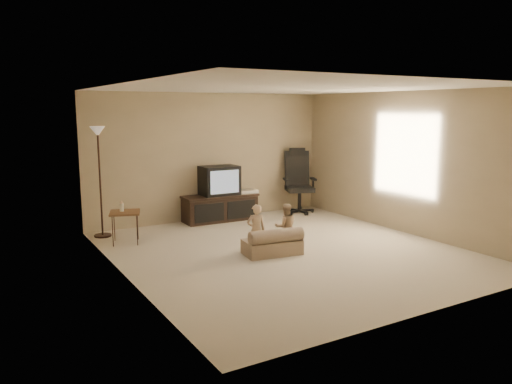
{
  "coord_description": "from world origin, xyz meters",
  "views": [
    {
      "loc": [
        -4.22,
        -6.22,
        2.19
      ],
      "look_at": [
        -0.2,
        0.6,
        0.87
      ],
      "focal_mm": 35.0,
      "sensor_mm": 36.0,
      "label": 1
    }
  ],
  "objects_px": {
    "side_table": "(125,213)",
    "toddler_left": "(256,230)",
    "office_chair": "(299,190)",
    "tv_stand": "(220,198)",
    "child_sofa": "(273,244)",
    "toddler_right": "(286,227)",
    "floor_lamp": "(99,157)"
  },
  "relations": [
    {
      "from": "side_table",
      "to": "toddler_left",
      "type": "height_order",
      "value": "toddler_left"
    },
    {
      "from": "office_chair",
      "to": "toddler_left",
      "type": "bearing_deg",
      "value": -114.31
    },
    {
      "from": "tv_stand",
      "to": "child_sofa",
      "type": "height_order",
      "value": "tv_stand"
    },
    {
      "from": "tv_stand",
      "to": "toddler_right",
      "type": "distance_m",
      "value": 2.39
    },
    {
      "from": "side_table",
      "to": "toddler_right",
      "type": "distance_m",
      "value": 2.65
    },
    {
      "from": "floor_lamp",
      "to": "child_sofa",
      "type": "height_order",
      "value": "floor_lamp"
    },
    {
      "from": "tv_stand",
      "to": "office_chair",
      "type": "xyz_separation_m",
      "value": [
        1.8,
        -0.14,
        0.04
      ]
    },
    {
      "from": "side_table",
      "to": "child_sofa",
      "type": "relative_size",
      "value": 0.78
    },
    {
      "from": "office_chair",
      "to": "toddler_right",
      "type": "xyz_separation_m",
      "value": [
        -1.84,
        -2.25,
        -0.12
      ]
    },
    {
      "from": "side_table",
      "to": "child_sofa",
      "type": "distance_m",
      "value": 2.53
    },
    {
      "from": "toddler_left",
      "to": "toddler_right",
      "type": "height_order",
      "value": "toddler_left"
    },
    {
      "from": "child_sofa",
      "to": "office_chair",
      "type": "bearing_deg",
      "value": 56.06
    },
    {
      "from": "toddler_right",
      "to": "office_chair",
      "type": "bearing_deg",
      "value": -109.18
    },
    {
      "from": "toddler_left",
      "to": "toddler_right",
      "type": "xyz_separation_m",
      "value": [
        0.57,
        0.06,
        -0.03
      ]
    },
    {
      "from": "tv_stand",
      "to": "side_table",
      "type": "distance_m",
      "value": 2.23
    },
    {
      "from": "side_table",
      "to": "tv_stand",
      "type": "bearing_deg",
      "value": 19.18
    },
    {
      "from": "floor_lamp",
      "to": "toddler_right",
      "type": "height_order",
      "value": "floor_lamp"
    },
    {
      "from": "office_chair",
      "to": "child_sofa",
      "type": "xyz_separation_m",
      "value": [
        -2.16,
        -2.39,
        -0.32
      ]
    },
    {
      "from": "toddler_left",
      "to": "toddler_right",
      "type": "relative_size",
      "value": 1.07
    },
    {
      "from": "toddler_right",
      "to": "floor_lamp",
      "type": "bearing_deg",
      "value": -24.9
    },
    {
      "from": "child_sofa",
      "to": "toddler_left",
      "type": "height_order",
      "value": "toddler_left"
    },
    {
      "from": "child_sofa",
      "to": "floor_lamp",
      "type": "bearing_deg",
      "value": 137.08
    },
    {
      "from": "floor_lamp",
      "to": "child_sofa",
      "type": "xyz_separation_m",
      "value": [
        1.97,
        -2.43,
        -1.22
      ]
    },
    {
      "from": "office_chair",
      "to": "child_sofa",
      "type": "relative_size",
      "value": 1.5
    },
    {
      "from": "tv_stand",
      "to": "office_chair",
      "type": "height_order",
      "value": "office_chair"
    },
    {
      "from": "child_sofa",
      "to": "toddler_right",
      "type": "height_order",
      "value": "toddler_right"
    },
    {
      "from": "side_table",
      "to": "floor_lamp",
      "type": "height_order",
      "value": "floor_lamp"
    },
    {
      "from": "floor_lamp",
      "to": "side_table",
      "type": "bearing_deg",
      "value": -70.31
    },
    {
      "from": "side_table",
      "to": "floor_lamp",
      "type": "xyz_separation_m",
      "value": [
        -0.22,
        0.63,
        0.88
      ]
    },
    {
      "from": "toddler_right",
      "to": "toddler_left",
      "type": "bearing_deg",
      "value": 25.68
    },
    {
      "from": "office_chair",
      "to": "child_sofa",
      "type": "distance_m",
      "value": 3.24
    },
    {
      "from": "office_chair",
      "to": "toddler_left",
      "type": "distance_m",
      "value": 3.33
    }
  ]
}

